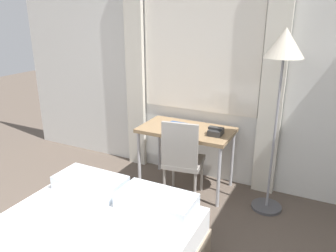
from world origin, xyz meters
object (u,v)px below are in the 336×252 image
Objects in this scene: telephone at (216,132)px; standing_lamp at (283,60)px; book at (177,125)px; desk at (186,134)px; desk_chair at (182,157)px.

standing_lamp is at bearing -0.41° from telephone.
standing_lamp is at bearing -4.43° from book.
desk is 1.13× the size of desk_chair.
telephone is at bearing 31.86° from desk_chair.
desk is at bearing 96.87° from desk_chair.
desk_chair is at bearing -56.32° from book.
desk_chair is at bearing -74.50° from desk.
standing_lamp reaches higher than desk.
standing_lamp reaches higher than telephone.
standing_lamp is 8.58× the size of book.
telephone is 0.81× the size of book.
telephone is (0.28, 0.24, 0.26)m from desk_chair.
telephone is at bearing -9.26° from book.
telephone is 0.50m from book.
book reaches higher than desk.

